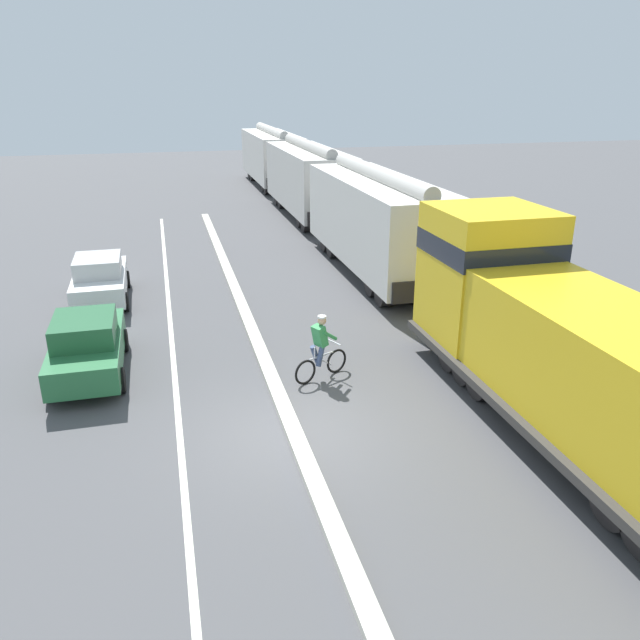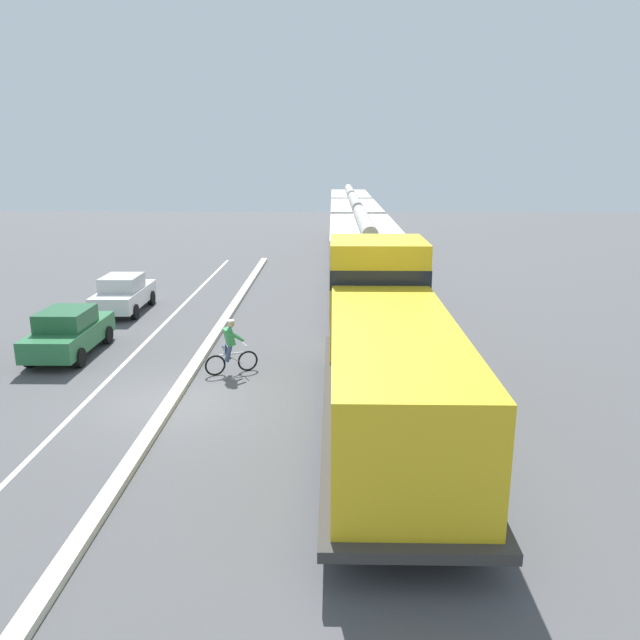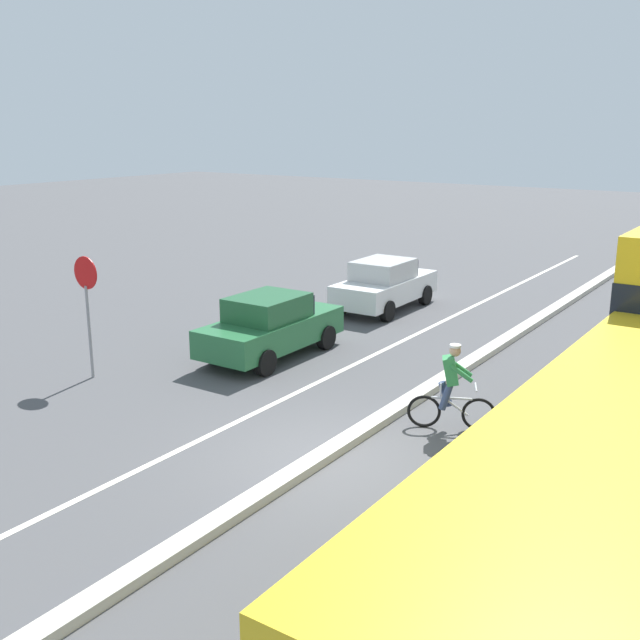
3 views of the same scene
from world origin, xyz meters
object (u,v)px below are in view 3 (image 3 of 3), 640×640
Objects in this scene: parked_car_green at (271,326)px; cyclist at (451,389)px; stop_sign at (87,293)px; parked_car_white at (385,284)px.

cyclist reaches higher than parked_car_green.
parked_car_green is at bearing 55.99° from stop_sign.
cyclist is at bearing -16.84° from parked_car_green.
stop_sign reaches higher than parked_car_white.
parked_car_white is 2.46× the size of cyclist.
cyclist reaches higher than parked_car_white.
cyclist is (5.78, -1.75, 0.00)m from parked_car_green.
parked_car_green is 4.56m from stop_sign.
cyclist is 8.54m from stop_sign.
parked_car_white is at bearing 127.08° from cyclist.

